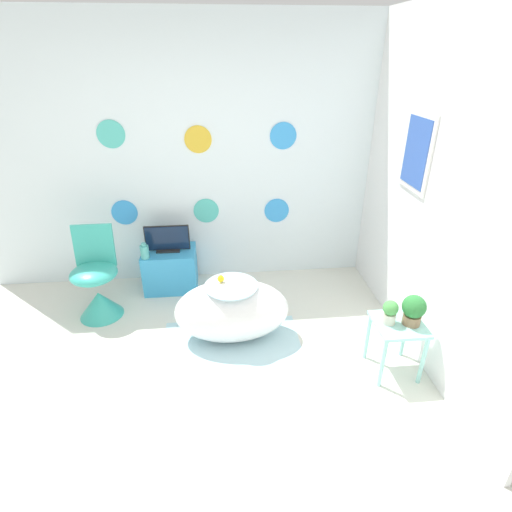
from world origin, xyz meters
The scene contains 13 objects.
ground_plane centered at (0.00, 0.00, 0.00)m, with size 12.00×12.00×0.00m, color silver.
wall_back_dotted centered at (0.00, 2.19, 1.30)m, with size 4.46×0.05×2.60m.
wall_right centered at (1.75, 1.09, 1.30)m, with size 0.06×3.17×2.60m.
rug centered at (0.22, 0.87, 0.00)m, with size 1.18×0.84×0.01m.
bathtub centered at (0.24, 1.05, 0.27)m, with size 0.98×0.55×0.54m.
rubber_duck centered at (0.16, 1.08, 0.57)m, with size 0.06×0.06×0.07m.
chair centered at (-0.99, 1.50, 0.28)m, with size 0.42×0.42×0.86m.
tv_cabinet centered at (-0.36, 1.94, 0.22)m, with size 0.53×0.40×0.43m.
tv centered at (-0.36, 1.94, 0.55)m, with size 0.45×0.12×0.27m.
vase centered at (-0.57, 1.79, 0.50)m, with size 0.08×0.08×0.16m.
side_table centered at (1.46, 0.50, 0.36)m, with size 0.36×0.36×0.45m.
potted_plant_left centered at (1.38, 0.51, 0.55)m, with size 0.11×0.11×0.19m.
potted_plant_right centered at (1.54, 0.49, 0.58)m, with size 0.17×0.17×0.24m.
Camera 1 is at (0.16, -1.78, 2.25)m, focal length 28.00 mm.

